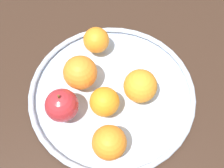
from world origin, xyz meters
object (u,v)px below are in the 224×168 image
(fruit_bowl, at_px, (112,93))
(orange_back_right, at_px, (80,73))
(orange_center, at_px, (96,40))
(orange_front_left, at_px, (140,86))
(apple, at_px, (62,105))
(orange_front_right, at_px, (105,102))
(orange_back_left, at_px, (109,143))

(fruit_bowl, relative_size, orange_back_right, 5.02)
(orange_center, xyz_separation_m, orange_front_left, (-0.15, 0.03, 0.01))
(apple, xyz_separation_m, orange_front_right, (-0.06, -0.06, -0.00))
(apple, relative_size, orange_back_right, 1.04)
(orange_back_right, distance_m, orange_center, 0.10)
(orange_center, bearing_deg, orange_front_right, 139.04)
(orange_back_right, bearing_deg, apple, 107.97)
(orange_back_right, relative_size, orange_center, 1.22)
(fruit_bowl, distance_m, orange_back_right, 0.09)
(apple, xyz_separation_m, orange_center, (0.06, -0.17, -0.00))
(orange_front_left, relative_size, orange_front_right, 1.15)
(orange_back_left, bearing_deg, fruit_bowl, -50.82)
(orange_front_left, bearing_deg, fruit_bowl, 33.72)
(apple, bearing_deg, orange_front_left, -123.17)
(orange_front_right, bearing_deg, apple, 47.80)
(orange_back_left, height_order, orange_front_right, orange_back_left)
(orange_front_right, bearing_deg, orange_back_right, -10.25)
(orange_back_right, height_order, orange_center, orange_back_right)
(apple, distance_m, orange_front_right, 0.09)
(orange_back_left, xyz_separation_m, orange_center, (0.19, -0.16, -0.00))
(apple, height_order, orange_back_right, apple)
(orange_front_left, xyz_separation_m, orange_front_right, (0.03, 0.08, -0.00))
(fruit_bowl, bearing_deg, orange_back_left, 129.18)
(orange_back_right, xyz_separation_m, orange_center, (0.04, -0.09, -0.01))
(orange_back_right, distance_m, orange_front_left, 0.13)
(orange_back_right, bearing_deg, fruit_bowl, -158.15)
(orange_back_left, distance_m, orange_front_left, 0.14)
(apple, xyz_separation_m, orange_front_left, (-0.09, -0.14, 0.00))
(apple, bearing_deg, orange_back_right, -72.03)
(orange_back_right, xyz_separation_m, orange_front_left, (-0.12, -0.06, -0.00))
(apple, xyz_separation_m, orange_back_right, (0.03, -0.08, 0.00))
(apple, relative_size, orange_front_right, 1.23)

